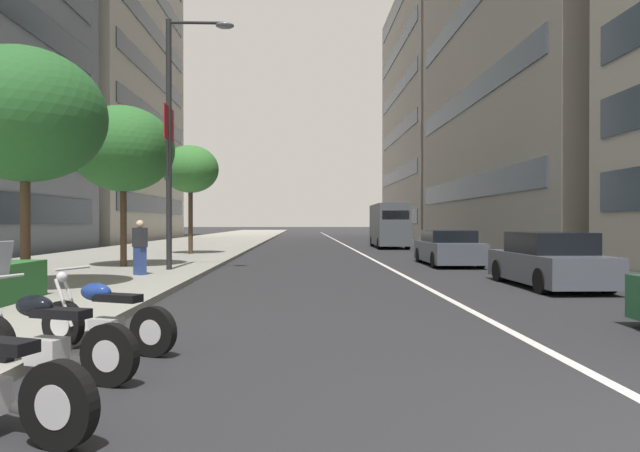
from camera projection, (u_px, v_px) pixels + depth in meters
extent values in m
cube|color=gray|center=(175.00, 249.00, 33.14)|extent=(160.00, 9.43, 0.15)
cube|color=silver|center=(347.00, 246.00, 38.50)|extent=(110.00, 0.16, 0.01)
cylinder|color=black|center=(59.00, 405.00, 4.02)|extent=(0.35, 0.67, 0.67)
cylinder|color=silver|center=(59.00, 405.00, 4.02)|extent=(0.24, 0.36, 0.33)
cylinder|color=silver|center=(23.00, 409.00, 4.32)|extent=(0.33, 0.67, 0.16)
cylinder|color=black|center=(110.00, 355.00, 5.57)|extent=(0.33, 0.66, 0.65)
cylinder|color=silver|center=(110.00, 355.00, 5.57)|extent=(0.23, 0.35, 0.33)
cube|color=silver|center=(47.00, 351.00, 5.81)|extent=(0.37, 0.44, 0.28)
cube|color=black|center=(61.00, 313.00, 5.75)|extent=(0.42, 0.68, 0.10)
ellipsoid|color=black|center=(35.00, 306.00, 5.85)|extent=(0.38, 0.51, 0.24)
cylinder|color=silver|center=(1.00, 317.00, 6.08)|extent=(0.15, 0.31, 0.64)
cylinder|color=silver|center=(1.00, 277.00, 5.99)|extent=(0.58, 0.23, 0.04)
cylinder|color=silver|center=(78.00, 360.00, 5.86)|extent=(0.31, 0.68, 0.16)
cylinder|color=black|center=(63.00, 324.00, 7.29)|extent=(0.34, 0.64, 0.64)
cylinder|color=silver|center=(63.00, 324.00, 7.29)|extent=(0.24, 0.34, 0.32)
cylinder|color=black|center=(153.00, 331.00, 6.81)|extent=(0.34, 0.64, 0.64)
cylinder|color=silver|center=(153.00, 331.00, 6.81)|extent=(0.24, 0.34, 0.32)
cube|color=silver|center=(107.00, 329.00, 7.05)|extent=(0.38, 0.45, 0.28)
cube|color=black|center=(118.00, 298.00, 6.99)|extent=(0.44, 0.68, 0.10)
ellipsoid|color=navy|center=(96.00, 292.00, 7.10)|extent=(0.39, 0.52, 0.24)
cylinder|color=silver|center=(64.00, 303.00, 7.20)|extent=(0.16, 0.31, 0.64)
cylinder|color=silver|center=(72.00, 301.00, 7.33)|extent=(0.16, 0.31, 0.64)
cylinder|color=silver|center=(72.00, 268.00, 7.23)|extent=(0.57, 0.25, 0.04)
sphere|color=silver|center=(62.00, 277.00, 7.29)|extent=(0.14, 0.14, 0.14)
cylinder|color=silver|center=(131.00, 337.00, 7.09)|extent=(0.33, 0.67, 0.16)
cube|color=#4C515B|center=(548.00, 267.00, 14.16)|extent=(4.17, 1.77, 0.74)
cube|color=black|center=(549.00, 243.00, 14.10)|extent=(2.13, 1.62, 0.55)
cylinder|color=black|center=(499.00, 271.00, 15.51)|extent=(0.62, 0.22, 0.62)
cylinder|color=black|center=(554.00, 270.00, 15.56)|extent=(0.62, 0.22, 0.62)
cylinder|color=black|center=(542.00, 281.00, 12.76)|extent=(0.62, 0.22, 0.62)
cylinder|color=black|center=(608.00, 281.00, 12.81)|extent=(0.62, 0.22, 0.62)
cube|color=#4C515B|center=(448.00, 252.00, 21.46)|extent=(4.54, 1.97, 0.78)
cube|color=black|center=(448.00, 236.00, 21.41)|extent=(2.35, 1.77, 0.46)
cylinder|color=black|center=(419.00, 255.00, 22.94)|extent=(0.62, 0.23, 0.62)
cylinder|color=black|center=(459.00, 255.00, 22.96)|extent=(0.62, 0.23, 0.62)
cylinder|color=black|center=(435.00, 260.00, 19.97)|extent=(0.62, 0.23, 0.62)
cylinder|color=black|center=(481.00, 260.00, 19.99)|extent=(0.62, 0.23, 0.62)
cube|color=#4C5156|center=(389.00, 224.00, 36.06)|extent=(6.20, 2.14, 2.68)
cube|color=black|center=(396.00, 215.00, 33.00)|extent=(0.08, 1.66, 0.56)
cylinder|color=black|center=(372.00, 241.00, 38.15)|extent=(0.73, 0.28, 0.72)
cylinder|color=black|center=(398.00, 241.00, 38.17)|extent=(0.73, 0.28, 0.72)
cylinder|color=black|center=(379.00, 244.00, 33.97)|extent=(0.73, 0.28, 0.72)
cylinder|color=black|center=(408.00, 244.00, 33.98)|extent=(0.73, 0.28, 0.72)
cylinder|color=#232326|center=(169.00, 145.00, 17.68)|extent=(0.18, 0.18, 8.20)
cylinder|color=#232326|center=(197.00, 23.00, 17.69)|extent=(0.10, 1.83, 0.10)
ellipsoid|color=slate|center=(225.00, 26.00, 17.72)|extent=(0.44, 0.60, 0.20)
cube|color=#B21E23|center=(166.00, 122.00, 17.33)|extent=(0.56, 0.03, 1.10)
cube|color=#B21E23|center=(171.00, 126.00, 18.03)|extent=(0.56, 0.03, 1.10)
cylinder|color=#473323|center=(25.00, 232.00, 12.49)|extent=(0.22, 0.22, 2.67)
ellipsoid|color=#265B28|center=(25.00, 115.00, 12.47)|extent=(3.63, 3.63, 3.08)
cylinder|color=#473323|center=(123.00, 226.00, 18.95)|extent=(0.22, 0.22, 2.81)
ellipsoid|color=#2D6B2D|center=(123.00, 149.00, 18.93)|extent=(3.52, 3.52, 3.00)
cylinder|color=#473323|center=(191.00, 222.00, 26.58)|extent=(0.22, 0.22, 3.14)
ellipsoid|color=#387A33|center=(190.00, 169.00, 26.56)|extent=(2.75, 2.75, 2.34)
cube|color=#33478C|center=(140.00, 261.00, 15.91)|extent=(0.39, 0.40, 0.82)
cube|color=#2D2D33|center=(140.00, 237.00, 15.90)|extent=(0.45, 0.48, 0.57)
sphere|color=beige|center=(140.00, 224.00, 15.90)|extent=(0.22, 0.22, 0.22)
cube|color=#384756|center=(467.00, 188.00, 37.67)|extent=(24.68, 0.08, 1.50)
cube|color=#384756|center=(467.00, 98.00, 37.62)|extent=(24.68, 0.08, 1.50)
cube|color=#384756|center=(467.00, 7.00, 37.58)|extent=(24.68, 0.08, 1.50)
cube|color=gray|center=(470.00, 115.00, 65.24)|extent=(25.10, 17.63, 29.44)
cube|color=#232D3D|center=(397.00, 217.00, 65.02)|extent=(22.59, 0.08, 1.50)
cube|color=#232D3D|center=(397.00, 175.00, 64.99)|extent=(22.59, 0.08, 1.50)
cube|color=#232D3D|center=(397.00, 133.00, 64.96)|extent=(22.59, 0.08, 1.50)
cube|color=#232D3D|center=(398.00, 91.00, 64.92)|extent=(22.59, 0.08, 1.50)
cube|color=#232D3D|center=(398.00, 49.00, 64.89)|extent=(22.59, 0.08, 1.50)
cube|color=#232D3D|center=(398.00, 6.00, 64.86)|extent=(22.59, 0.08, 1.50)
cube|color=#B7B2A3|center=(70.00, 15.00, 49.38)|extent=(23.56, 15.47, 41.39)
cube|color=#2D3842|center=(156.00, 205.00, 49.76)|extent=(21.20, 0.08, 1.50)
cube|color=#2D3842|center=(156.00, 162.00, 49.73)|extent=(21.20, 0.08, 1.50)
cube|color=#2D3842|center=(156.00, 119.00, 49.71)|extent=(21.20, 0.08, 1.50)
cube|color=#2D3842|center=(156.00, 76.00, 49.68)|extent=(21.20, 0.08, 1.50)
cube|color=#2D3842|center=(156.00, 33.00, 49.65)|extent=(21.20, 0.08, 1.50)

